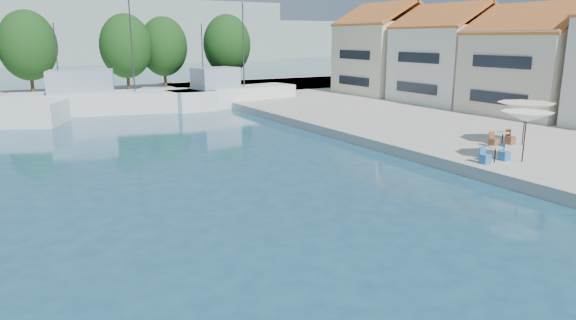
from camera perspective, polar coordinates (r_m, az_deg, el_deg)
quay_right at (r=42.54m, az=27.12°, el=3.51°), size 32.00×92.00×0.60m
quay_far at (r=60.38m, az=-24.67°, el=6.29°), size 90.00×16.00×0.60m
hill_east at (r=180.87m, az=-12.95°, el=12.97°), size 140.00×40.00×12.00m
building_04 at (r=45.43m, az=26.00°, el=10.18°), size 9.00×8.80×9.20m
building_05 at (r=51.08m, az=17.59°, el=11.39°), size 8.40×8.80×9.70m
building_06 at (r=57.59m, az=10.92°, el=12.17°), size 9.00×8.80×10.20m
trawler_03 at (r=48.97m, az=-19.23°, el=6.27°), size 18.43×8.41×10.20m
trawler_04 at (r=50.89m, az=-6.42°, el=7.18°), size 13.72×5.86×10.20m
tree_05 at (r=62.77m, az=-26.95°, el=11.27°), size 5.99×5.99×8.87m
tree_06 at (r=62.96m, az=-17.59°, el=11.97°), size 5.84×5.84×8.65m
tree_07 at (r=65.61m, az=-13.66°, el=12.16°), size 5.72×5.72×8.46m
tree_08 at (r=67.00m, az=-6.80°, el=12.64°), size 5.97×5.97×8.83m
umbrella_white at (r=27.37m, az=25.00°, el=4.36°), size 2.47×2.47×2.49m
umbrella_cream at (r=31.87m, az=24.93°, el=5.36°), size 3.10×3.10×2.42m
cafe_table_02 at (r=27.15m, az=21.99°, el=0.37°), size 1.82×0.70×0.76m
cafe_table_03 at (r=31.50m, az=22.70°, el=2.01°), size 1.82×0.70×0.76m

